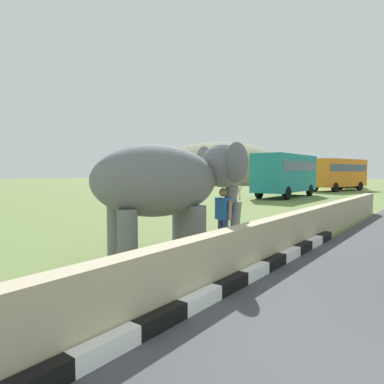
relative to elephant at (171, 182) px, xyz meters
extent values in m
cube|color=white|center=(-3.86, -2.39, -1.71)|extent=(0.90, 0.20, 0.24)
cube|color=black|center=(-2.96, -2.39, -1.71)|extent=(0.90, 0.20, 0.24)
cube|color=white|center=(-2.06, -2.39, -1.71)|extent=(0.90, 0.20, 0.24)
cube|color=black|center=(-1.16, -2.39, -1.71)|extent=(0.90, 0.20, 0.24)
cube|color=white|center=(-0.26, -2.39, -1.71)|extent=(0.90, 0.20, 0.24)
cube|color=black|center=(0.64, -2.39, -1.71)|extent=(0.90, 0.20, 0.24)
cube|color=white|center=(1.54, -2.39, -1.71)|extent=(0.90, 0.20, 0.24)
cube|color=black|center=(2.44, -2.39, -1.71)|extent=(0.90, 0.20, 0.24)
cube|color=white|center=(3.34, -2.39, -1.71)|extent=(0.90, 0.20, 0.24)
cube|color=black|center=(4.24, -2.39, -1.71)|extent=(0.90, 0.20, 0.24)
cube|color=tan|center=(-1.06, -2.09, -1.33)|extent=(28.00, 0.36, 1.00)
cylinder|color=slate|center=(0.63, 0.20, -1.19)|extent=(0.44, 0.44, 1.28)
cylinder|color=slate|center=(0.25, -0.61, -1.19)|extent=(0.44, 0.44, 1.28)
cylinder|color=slate|center=(-0.91, 0.92, -1.19)|extent=(0.44, 0.44, 1.28)
cylinder|color=slate|center=(-1.29, 0.11, -1.19)|extent=(0.44, 0.44, 1.28)
ellipsoid|color=slate|center=(-0.33, 0.16, 0.04)|extent=(3.49, 2.76, 1.70)
sphere|color=slate|center=(1.36, -0.64, 0.42)|extent=(1.16, 1.16, 1.16)
ellipsoid|color=#D84C8C|center=(1.62, -0.76, 0.57)|extent=(0.60, 0.73, 0.44)
ellipsoid|color=slate|center=(1.56, 0.13, 0.47)|extent=(0.60, 0.92, 1.00)
ellipsoid|color=slate|center=(0.90, -1.28, 0.47)|extent=(0.60, 0.92, 1.00)
cylinder|color=slate|center=(1.62, -0.76, -0.13)|extent=(0.53, 0.63, 1.00)
cylinder|color=slate|center=(1.73, -0.81, -0.93)|extent=(0.39, 0.43, 0.83)
cone|color=beige|center=(1.69, -0.48, -0.03)|extent=(0.37, 0.57, 0.22)
cone|color=beige|center=(1.45, -0.99, -0.03)|extent=(0.37, 0.57, 0.22)
cylinder|color=navy|center=(1.47, -0.49, -1.42)|extent=(0.15, 0.15, 0.82)
cylinder|color=navy|center=(1.42, -0.68, -1.42)|extent=(0.15, 0.15, 0.82)
cube|color=#1E59B2|center=(1.45, -0.59, -0.72)|extent=(0.34, 0.45, 0.58)
cylinder|color=#9E7251|center=(1.52, -0.34, -0.75)|extent=(0.12, 0.15, 0.52)
cylinder|color=#9E7251|center=(1.37, -0.84, -0.75)|extent=(0.12, 0.15, 0.53)
sphere|color=#9E7251|center=(1.45, -0.59, -0.29)|extent=(0.23, 0.23, 0.23)
cube|color=teal|center=(20.96, 5.58, 0.17)|extent=(8.06, 2.53, 3.00)
cube|color=#3F5160|center=(20.96, 5.58, 0.71)|extent=(7.42, 2.57, 0.76)
cylinder|color=black|center=(23.53, 6.74, -1.33)|extent=(1.00, 0.30, 1.00)
cylinder|color=black|center=(23.54, 4.44, -1.33)|extent=(1.00, 0.30, 1.00)
cylinder|color=black|center=(18.38, 6.72, -1.33)|extent=(1.00, 0.30, 1.00)
cylinder|color=black|center=(18.39, 4.42, -1.33)|extent=(1.00, 0.30, 1.00)
cube|color=orange|center=(33.67, 4.67, 0.17)|extent=(8.55, 4.53, 3.00)
cube|color=#3F5160|center=(33.67, 4.67, 0.71)|extent=(7.93, 4.40, 0.76)
cylinder|color=black|center=(36.49, 5.10, -1.33)|extent=(1.04, 0.55, 1.00)
cylinder|color=black|center=(35.90, 2.88, -1.33)|extent=(1.04, 0.55, 1.00)
cylinder|color=black|center=(31.43, 6.46, -1.33)|extent=(1.04, 0.55, 1.00)
cylinder|color=black|center=(30.84, 4.24, -1.33)|extent=(1.04, 0.55, 1.00)
cube|color=silver|center=(45.57, 6.75, 0.17)|extent=(10.06, 4.95, 3.00)
cube|color=#3F5160|center=(45.57, 6.75, 0.71)|extent=(9.32, 4.78, 0.76)
cylinder|color=black|center=(48.28, 8.67, -1.33)|extent=(1.04, 0.55, 1.00)
cylinder|color=black|center=(48.88, 6.45, -1.33)|extent=(1.04, 0.55, 1.00)
cylinder|color=black|center=(42.26, 7.05, -1.33)|extent=(1.04, 0.55, 1.00)
cylinder|color=black|center=(42.86, 4.83, -1.33)|extent=(1.04, 0.55, 1.00)
cylinder|color=beige|center=(13.54, 6.12, -1.51)|extent=(0.12, 0.12, 0.65)
cylinder|color=beige|center=(13.60, 5.77, -1.51)|extent=(0.12, 0.12, 0.65)
cylinder|color=beige|center=(12.65, 5.97, -1.51)|extent=(0.12, 0.12, 0.65)
cylinder|color=beige|center=(12.71, 5.62, -1.51)|extent=(0.12, 0.12, 0.65)
ellipsoid|color=beige|center=(13.12, 5.87, -0.94)|extent=(1.58, 0.85, 0.66)
ellipsoid|color=beige|center=(14.04, 6.03, -0.84)|extent=(0.44, 0.32, 0.32)
ellipsoid|color=#727557|center=(51.94, 31.50, -1.83)|extent=(35.97, 28.78, 16.11)
camera|label=1|loc=(-6.19, -5.39, 0.24)|focal=31.79mm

